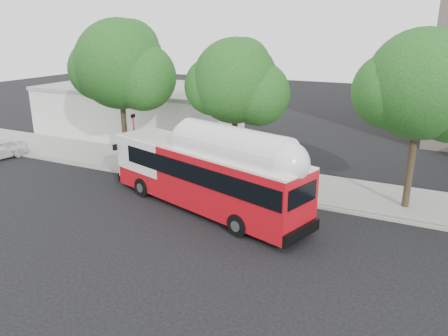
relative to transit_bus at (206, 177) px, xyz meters
The scene contains 10 objects.
ground 2.12m from the transit_bus, 73.00° to the right, with size 120.00×120.00×0.00m, color black.
sidewalk 5.64m from the transit_bus, 86.33° to the left, with size 60.00×5.00×0.15m, color gray.
curb_strip 3.26m from the transit_bus, 82.92° to the left, with size 60.00×0.30×0.15m, color gray.
red_curb_segment 4.19m from the transit_bus, 133.75° to the left, with size 10.00×0.32×0.16m, color maroon.
street_tree_left 10.49m from the transit_bus, 151.56° to the left, with size 6.67×5.80×9.74m.
street_tree_mid 6.45m from the transit_bus, 92.89° to the left, with size 5.75×5.00×8.62m.
street_tree_right 11.76m from the transit_bus, 25.82° to the left, with size 6.21×5.40×9.18m.
low_commercial_bldg 18.77m from the transit_bus, 136.69° to the left, with size 16.20×10.20×4.25m.
transit_bus is the anchor object (origin of this frame).
signal_pole 7.39m from the transit_bus, 156.24° to the left, with size 0.11×0.38×3.97m.
Camera 1 is at (9.83, -17.46, 9.10)m, focal length 35.00 mm.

